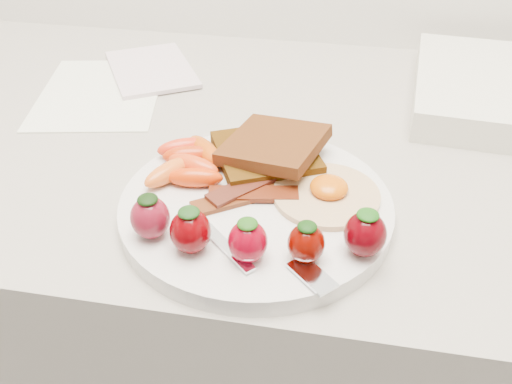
# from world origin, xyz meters

# --- Properties ---
(counter) EXTENTS (2.00, 0.60, 0.90)m
(counter) POSITION_xyz_m (0.00, 1.70, 0.45)
(counter) COLOR gray
(counter) RESTS_ON ground
(plate) EXTENTS (0.27, 0.27, 0.02)m
(plate) POSITION_xyz_m (0.01, 1.54, 0.91)
(plate) COLOR silver
(plate) RESTS_ON counter
(toast_lower) EXTENTS (0.14, 0.14, 0.01)m
(toast_lower) POSITION_xyz_m (0.01, 1.61, 0.93)
(toast_lower) COLOR black
(toast_lower) RESTS_ON plate
(toast_upper) EXTENTS (0.12, 0.12, 0.02)m
(toast_upper) POSITION_xyz_m (0.02, 1.61, 0.94)
(toast_upper) COLOR #401C0E
(toast_upper) RESTS_ON toast_lower
(fried_egg) EXTENTS (0.11, 0.11, 0.02)m
(fried_egg) POSITION_xyz_m (0.08, 1.56, 0.92)
(fried_egg) COLOR beige
(fried_egg) RESTS_ON plate
(bacon_strips) EXTENTS (0.10, 0.09, 0.01)m
(bacon_strips) POSITION_xyz_m (0.00, 1.54, 0.92)
(bacon_strips) COLOR #3B120D
(bacon_strips) RESTS_ON plate
(baby_carrots) EXTENTS (0.09, 0.11, 0.02)m
(baby_carrots) POSITION_xyz_m (-0.07, 1.58, 0.93)
(baby_carrots) COLOR #BB2D08
(baby_carrots) RESTS_ON plate
(strawberries) EXTENTS (0.23, 0.06, 0.05)m
(strawberries) POSITION_xyz_m (0.02, 1.47, 0.94)
(strawberries) COLOR maroon
(strawberries) RESTS_ON plate
(fork) EXTENTS (0.15, 0.10, 0.00)m
(fork) POSITION_xyz_m (0.03, 1.46, 0.92)
(fork) COLOR white
(fork) RESTS_ON plate
(paper_sheet) EXTENTS (0.20, 0.24, 0.00)m
(paper_sheet) POSITION_xyz_m (-0.25, 1.76, 0.90)
(paper_sheet) COLOR white
(paper_sheet) RESTS_ON counter
(notepad) EXTENTS (0.18, 0.20, 0.01)m
(notepad) POSITION_xyz_m (-0.20, 1.84, 0.91)
(notepad) COLOR silver
(notepad) RESTS_ON paper_sheet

